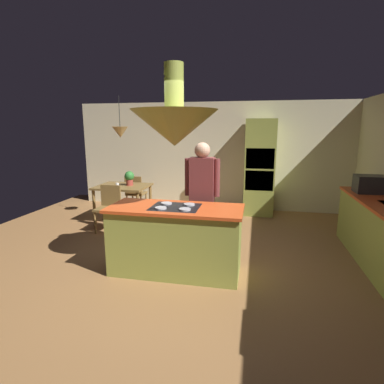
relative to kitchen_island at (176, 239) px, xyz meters
name	(u,v)px	position (x,y,z in m)	size (l,w,h in m)	color
ground	(180,265)	(0.00, 0.20, -0.46)	(8.16, 8.16, 0.00)	olive
wall_back	(214,156)	(0.00, 3.65, 0.81)	(6.80, 0.10, 2.55)	beige
kitchen_island	(176,239)	(0.00, 0.00, 0.00)	(1.78, 0.76, 0.94)	#939E42
counter_run_right	(384,234)	(2.84, 0.80, 0.00)	(0.73, 2.50, 0.92)	#939E42
oven_tower	(260,168)	(1.10, 3.24, 0.61)	(0.66, 0.62, 2.14)	#939E42
dining_table	(123,190)	(-1.70, 2.10, 0.19)	(1.06, 0.87, 0.76)	brown
person_at_island	(202,192)	(0.24, 0.65, 0.54)	(0.53, 0.23, 1.73)	tan
range_hood	(174,126)	(0.00, 0.00, 1.51)	(1.10, 1.10, 1.00)	#939E42
pendant_light_over_table	(120,132)	(-1.70, 2.10, 1.40)	(0.32, 0.32, 0.82)	#E0B266
chair_facing_island	(109,205)	(-1.70, 1.44, 0.04)	(0.40, 0.40, 0.87)	brown
chair_by_back_wall	(135,191)	(-1.70, 2.76, 0.04)	(0.40, 0.40, 0.87)	brown
potted_plant_on_table	(129,177)	(-1.56, 2.15, 0.47)	(0.20, 0.20, 0.30)	#99382D
cup_on_table	(117,185)	(-1.72, 1.88, 0.34)	(0.07, 0.07, 0.09)	white
microwave_on_counter	(371,184)	(2.84, 1.54, 0.59)	(0.46, 0.36, 0.28)	#232326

